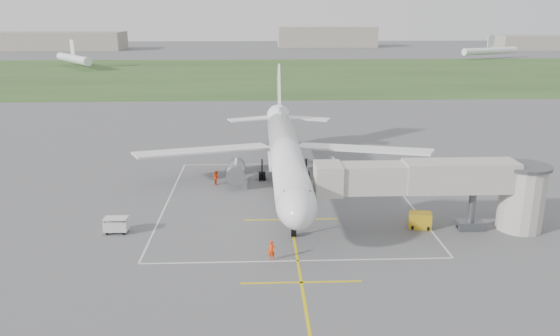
{
  "coord_description": "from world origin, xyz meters",
  "views": [
    {
      "loc": [
        -3.44,
        -64.14,
        21.35
      ],
      "look_at": [
        -0.9,
        -4.0,
        4.0
      ],
      "focal_mm": 35.0,
      "sensor_mm": 36.0,
      "label": 1
    }
  ],
  "objects_px": {
    "gpu_unit": "(420,220)",
    "airliner": "(286,154)",
    "jet_bridge": "(451,185)",
    "baggage_cart": "(116,225)",
    "ramp_worker_wing": "(216,177)",
    "ramp_worker_nose": "(271,251)"
  },
  "relations": [
    {
      "from": "baggage_cart",
      "to": "ramp_worker_nose",
      "type": "height_order",
      "value": "ramp_worker_nose"
    },
    {
      "from": "baggage_cart",
      "to": "ramp_worker_nose",
      "type": "relative_size",
      "value": 1.29
    },
    {
      "from": "baggage_cart",
      "to": "ramp_worker_nose",
      "type": "distance_m",
      "value": 16.78
    },
    {
      "from": "gpu_unit",
      "to": "ramp_worker_nose",
      "type": "distance_m",
      "value": 16.81
    },
    {
      "from": "baggage_cart",
      "to": "jet_bridge",
      "type": "bearing_deg",
      "value": 0.6
    },
    {
      "from": "jet_bridge",
      "to": "ramp_worker_nose",
      "type": "relative_size",
      "value": 12.89
    },
    {
      "from": "airliner",
      "to": "ramp_worker_wing",
      "type": "bearing_deg",
      "value": 167.27
    },
    {
      "from": "airliner",
      "to": "ramp_worker_wing",
      "type": "xyz_separation_m",
      "value": [
        -8.77,
        1.98,
        -3.48
      ]
    },
    {
      "from": "gpu_unit",
      "to": "ramp_worker_nose",
      "type": "height_order",
      "value": "ramp_worker_nose"
    },
    {
      "from": "gpu_unit",
      "to": "airliner",
      "type": "bearing_deg",
      "value": 145.24
    },
    {
      "from": "ramp_worker_wing",
      "to": "gpu_unit",
      "type": "bearing_deg",
      "value": -153.86
    },
    {
      "from": "airliner",
      "to": "gpu_unit",
      "type": "bearing_deg",
      "value": -46.25
    },
    {
      "from": "jet_bridge",
      "to": "ramp_worker_nose",
      "type": "distance_m",
      "value": 19.46
    },
    {
      "from": "jet_bridge",
      "to": "gpu_unit",
      "type": "relative_size",
      "value": 9.56
    },
    {
      "from": "jet_bridge",
      "to": "ramp_worker_wing",
      "type": "relative_size",
      "value": 12.8
    },
    {
      "from": "jet_bridge",
      "to": "baggage_cart",
      "type": "xyz_separation_m",
      "value": [
        -33.36,
        0.65,
        -3.92
      ]
    },
    {
      "from": "airliner",
      "to": "ramp_worker_nose",
      "type": "distance_m",
      "value": 20.88
    },
    {
      "from": "jet_bridge",
      "to": "ramp_worker_nose",
      "type": "bearing_deg",
      "value": -161.02
    },
    {
      "from": "airliner",
      "to": "ramp_worker_nose",
      "type": "bearing_deg",
      "value": -96.47
    },
    {
      "from": "gpu_unit",
      "to": "ramp_worker_nose",
      "type": "relative_size",
      "value": 1.35
    },
    {
      "from": "jet_bridge",
      "to": "ramp_worker_wing",
      "type": "xyz_separation_m",
      "value": [
        -24.49,
        16.23,
        -3.83
      ]
    },
    {
      "from": "gpu_unit",
      "to": "baggage_cart",
      "type": "bearing_deg",
      "value": -168.55
    }
  ]
}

